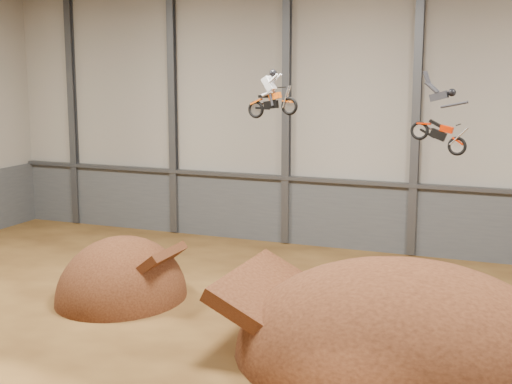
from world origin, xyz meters
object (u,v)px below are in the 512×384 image
(landing_ramp, at_px, (401,359))
(fmx_rider_b, at_px, (436,113))
(takeoff_ramp, at_px, (122,298))
(fmx_rider_a, at_px, (273,91))

(landing_ramp, xyz_separation_m, fmx_rider_b, (0.32, 3.27, 7.72))
(takeoff_ramp, height_order, landing_ramp, landing_ramp)
(landing_ramp, xyz_separation_m, fmx_rider_a, (-5.16, 1.90, 8.45))
(takeoff_ramp, bearing_deg, fmx_rider_a, 0.03)
(takeoff_ramp, relative_size, fmx_rider_a, 2.97)
(takeoff_ramp, xyz_separation_m, fmx_rider_a, (6.54, 0.00, 8.45))
(takeoff_ramp, distance_m, fmx_rider_b, 14.35)
(takeoff_ramp, xyz_separation_m, fmx_rider_b, (12.02, 1.38, 7.72))
(fmx_rider_a, height_order, fmx_rider_b, fmx_rider_a)
(fmx_rider_a, bearing_deg, landing_ramp, -12.06)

